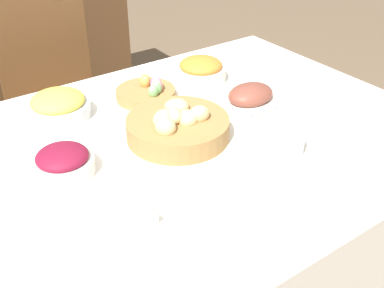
{
  "coord_description": "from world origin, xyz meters",
  "views": [
    {
      "loc": [
        -0.66,
        -1.04,
        1.49
      ],
      "look_at": [
        0.02,
        -0.09,
        0.76
      ],
      "focal_mm": 45.0,
      "sensor_mm": 36.0,
      "label": 1
    }
  ],
  "objects_px": {
    "knife": "(315,191)",
    "butter_dish": "(132,221)",
    "pineapple_bowl": "(58,105)",
    "sideboard": "(26,44)",
    "carrot_bowl": "(201,70)",
    "chair_far_center": "(59,99)",
    "ham_platter": "(250,96)",
    "fork": "(224,238)",
    "spoon": "(323,187)",
    "egg_basket": "(147,92)",
    "dinner_plate": "(273,212)",
    "drinking_cup": "(290,143)",
    "beet_salad_bowl": "(63,162)",
    "bread_basket": "(178,126)"
  },
  "relations": [
    {
      "from": "dinner_plate",
      "to": "fork",
      "type": "bearing_deg",
      "value": 180.0
    },
    {
      "from": "drinking_cup",
      "to": "butter_dish",
      "type": "relative_size",
      "value": 0.76
    },
    {
      "from": "pineapple_bowl",
      "to": "dinner_plate",
      "type": "height_order",
      "value": "pineapple_bowl"
    },
    {
      "from": "sideboard",
      "to": "pineapple_bowl",
      "type": "height_order",
      "value": "sideboard"
    },
    {
      "from": "sideboard",
      "to": "carrot_bowl",
      "type": "xyz_separation_m",
      "value": [
        0.23,
        -1.42,
        0.28
      ]
    },
    {
      "from": "fork",
      "to": "egg_basket",
      "type": "bearing_deg",
      "value": 73.6
    },
    {
      "from": "bread_basket",
      "to": "knife",
      "type": "bearing_deg",
      "value": -72.17
    },
    {
      "from": "knife",
      "to": "butter_dish",
      "type": "height_order",
      "value": "butter_dish"
    },
    {
      "from": "sideboard",
      "to": "spoon",
      "type": "height_order",
      "value": "sideboard"
    },
    {
      "from": "chair_far_center",
      "to": "carrot_bowl",
      "type": "xyz_separation_m",
      "value": [
        0.36,
        -0.59,
        0.25
      ]
    },
    {
      "from": "sideboard",
      "to": "drinking_cup",
      "type": "height_order",
      "value": "sideboard"
    },
    {
      "from": "sideboard",
      "to": "carrot_bowl",
      "type": "bearing_deg",
      "value": -80.62
    },
    {
      "from": "chair_far_center",
      "to": "pineapple_bowl",
      "type": "height_order",
      "value": "chair_far_center"
    },
    {
      "from": "beet_salad_bowl",
      "to": "ham_platter",
      "type": "bearing_deg",
      "value": 2.15
    },
    {
      "from": "ham_platter",
      "to": "pineapple_bowl",
      "type": "relative_size",
      "value": 1.27
    },
    {
      "from": "ham_platter",
      "to": "pineapple_bowl",
      "type": "xyz_separation_m",
      "value": [
        -0.58,
        0.29,
        0.02
      ]
    },
    {
      "from": "ham_platter",
      "to": "drinking_cup",
      "type": "relative_size",
      "value": 3.19
    },
    {
      "from": "ham_platter",
      "to": "knife",
      "type": "distance_m",
      "value": 0.52
    },
    {
      "from": "knife",
      "to": "butter_dish",
      "type": "distance_m",
      "value": 0.48
    },
    {
      "from": "pineapple_bowl",
      "to": "knife",
      "type": "xyz_separation_m",
      "value": [
        0.38,
        -0.77,
        -0.04
      ]
    },
    {
      "from": "egg_basket",
      "to": "knife",
      "type": "bearing_deg",
      "value": -83.78
    },
    {
      "from": "ham_platter",
      "to": "fork",
      "type": "xyz_separation_m",
      "value": [
        -0.5,
        -0.48,
        -0.02
      ]
    },
    {
      "from": "spoon",
      "to": "beet_salad_bowl",
      "type": "bearing_deg",
      "value": 138.02
    },
    {
      "from": "pineapple_bowl",
      "to": "fork",
      "type": "distance_m",
      "value": 0.78
    },
    {
      "from": "pineapple_bowl",
      "to": "bread_basket",
      "type": "bearing_deg",
      "value": -54.48
    },
    {
      "from": "dinner_plate",
      "to": "drinking_cup",
      "type": "xyz_separation_m",
      "value": [
        0.23,
        0.17,
        0.03
      ]
    },
    {
      "from": "chair_far_center",
      "to": "sideboard",
      "type": "relative_size",
      "value": 0.84
    },
    {
      "from": "chair_far_center",
      "to": "butter_dish",
      "type": "relative_size",
      "value": 8.73
    },
    {
      "from": "dinner_plate",
      "to": "fork",
      "type": "relative_size",
      "value": 1.35
    },
    {
      "from": "fork",
      "to": "butter_dish",
      "type": "bearing_deg",
      "value": 134.06
    },
    {
      "from": "chair_far_center",
      "to": "fork",
      "type": "distance_m",
      "value": 1.34
    },
    {
      "from": "chair_far_center",
      "to": "dinner_plate",
      "type": "bearing_deg",
      "value": -86.54
    },
    {
      "from": "beet_salad_bowl",
      "to": "carrot_bowl",
      "type": "distance_m",
      "value": 0.72
    },
    {
      "from": "knife",
      "to": "butter_dish",
      "type": "relative_size",
      "value": 1.73
    },
    {
      "from": "chair_far_center",
      "to": "spoon",
      "type": "height_order",
      "value": "chair_far_center"
    },
    {
      "from": "chair_far_center",
      "to": "sideboard",
      "type": "xyz_separation_m",
      "value": [
        0.13,
        0.83,
        -0.02
      ]
    },
    {
      "from": "fork",
      "to": "sideboard",
      "type": "bearing_deg",
      "value": 84.76
    },
    {
      "from": "chair_far_center",
      "to": "spoon",
      "type": "distance_m",
      "value": 1.36
    },
    {
      "from": "knife",
      "to": "drinking_cup",
      "type": "bearing_deg",
      "value": 67.81
    },
    {
      "from": "spoon",
      "to": "chair_far_center",
      "type": "bearing_deg",
      "value": 98.57
    },
    {
      "from": "bread_basket",
      "to": "carrot_bowl",
      "type": "bearing_deg",
      "value": 44.38
    },
    {
      "from": "fork",
      "to": "chair_far_center",
      "type": "bearing_deg",
      "value": 86.41
    },
    {
      "from": "chair_far_center",
      "to": "egg_basket",
      "type": "relative_size",
      "value": 4.52
    },
    {
      "from": "carrot_bowl",
      "to": "fork",
      "type": "relative_size",
      "value": 1.01
    },
    {
      "from": "fork",
      "to": "spoon",
      "type": "height_order",
      "value": "same"
    },
    {
      "from": "ham_platter",
      "to": "chair_far_center",
      "type": "bearing_deg",
      "value": 115.16
    },
    {
      "from": "sideboard",
      "to": "carrot_bowl",
      "type": "distance_m",
      "value": 1.46
    },
    {
      "from": "butter_dish",
      "to": "egg_basket",
      "type": "bearing_deg",
      "value": 55.95
    },
    {
      "from": "carrot_bowl",
      "to": "dinner_plate",
      "type": "distance_m",
      "value": 0.8
    },
    {
      "from": "sideboard",
      "to": "drinking_cup",
      "type": "xyz_separation_m",
      "value": [
        0.14,
        -1.98,
        0.27
      ]
    }
  ]
}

